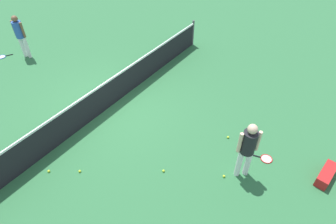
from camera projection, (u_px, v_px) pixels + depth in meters
The scene contains 12 objects.
ground_plane at pixel (111, 106), 9.30m from camera, with size 40.00×40.00×0.00m, color #2D6B3D.
court_net at pixel (109, 93), 8.97m from camera, with size 10.09×0.09×1.07m.
player_near_side at pixel (248, 147), 6.62m from camera, with size 0.48×0.48×1.70m.
player_far_side at pixel (20, 33), 10.95m from camera, with size 0.41×0.53×1.70m.
tennis_racket_near_player at pixel (265, 159), 7.64m from camera, with size 0.38×0.61×0.03m.
tennis_racket_far_player at pixel (2, 57), 11.58m from camera, with size 0.60×0.42×0.03m.
tennis_ball_near_player at pixel (224, 176), 7.19m from camera, with size 0.07×0.07×0.07m, color #C6E033.
tennis_ball_by_net at pixel (163, 171), 7.31m from camera, with size 0.07×0.07×0.07m, color #C6E033.
tennis_ball_midcourt at pixel (49, 171), 7.30m from camera, with size 0.07×0.07×0.07m, color #C6E033.
tennis_ball_baseline at pixel (228, 137), 8.20m from camera, with size 0.07×0.07×0.07m, color #C6E033.
tennis_ball_stray_left at pixel (80, 171), 7.30m from camera, with size 0.07×0.07×0.07m, color #C6E033.
equipment_bag at pixel (327, 174), 7.11m from camera, with size 0.83×0.36×0.28m.
Camera 1 is at (-4.77, -5.61, 5.98)m, focal length 30.77 mm.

